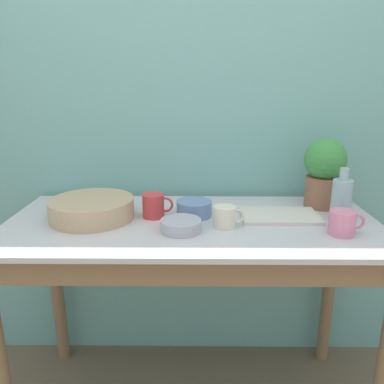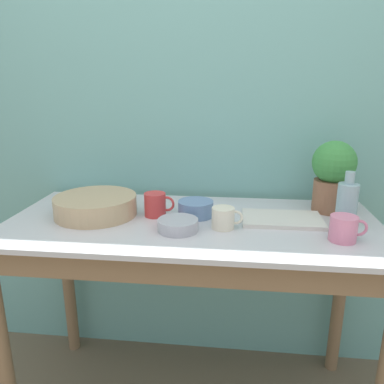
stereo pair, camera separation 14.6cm
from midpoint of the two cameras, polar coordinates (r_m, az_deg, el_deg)
name	(u,v)px [view 2 (the right image)]	position (r m, az deg, el deg)	size (l,w,h in m)	color
wall_back	(201,131)	(1.81, 3.77, 9.26)	(6.00, 0.05, 2.40)	#70ADA8
counter_table	(191,262)	(1.54, 2.64, -10.71)	(1.49, 0.68, 0.89)	#846647
potted_plant	(333,174)	(1.70, 23.04, 2.52)	(0.18, 0.18, 0.30)	#8C5B42
bowl_wash_large	(96,205)	(1.58, -11.94, -2.07)	(0.34, 0.34, 0.08)	tan
bottle_tall	(347,204)	(1.56, 25.05, -1.69)	(0.08, 0.08, 0.22)	#93B2BC
mug_cream	(224,218)	(1.42, 7.79, -3.99)	(0.12, 0.09, 0.08)	beige
mug_red	(156,205)	(1.54, -2.87, -1.96)	(0.13, 0.09, 0.10)	#C63838
mug_pink	(344,228)	(1.43, 24.92, -5.12)	(0.13, 0.09, 0.09)	pink
bowl_small_steel	(178,225)	(1.39, 0.85, -5.10)	(0.15, 0.15, 0.04)	#A8A8B2
bowl_small_blue	(196,208)	(1.55, 3.27, -2.56)	(0.15, 0.15, 0.06)	#6684B2
tray_board	(282,219)	(1.55, 16.22, -4.03)	(0.31, 0.19, 0.02)	beige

